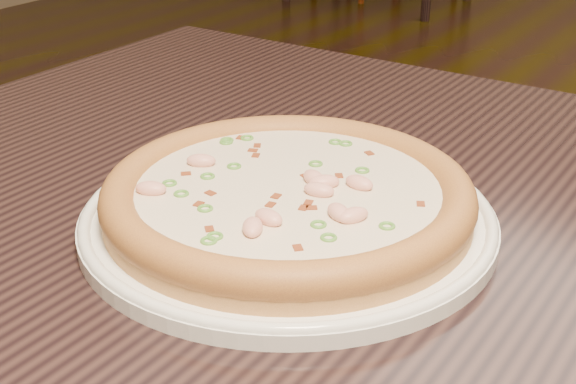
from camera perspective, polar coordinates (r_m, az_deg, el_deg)
The scene contains 3 objects.
hero_table at distance 0.68m, azimuth 11.09°, elevation -10.79°, with size 1.20×0.80×0.75m.
plate at distance 0.63m, azimuth -0.00°, elevation -1.75°, with size 0.32×0.32×0.02m.
pizza at distance 0.62m, azimuth -0.00°, elevation -0.25°, with size 0.29×0.29×0.03m.
Camera 1 is at (0.40, -1.08, 1.05)m, focal length 50.00 mm.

